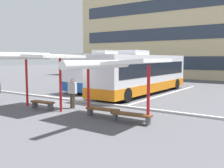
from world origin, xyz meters
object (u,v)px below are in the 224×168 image
coach_bus_0 (115,71)px  coach_bus_1 (143,74)px  bench_1 (42,103)px  waiting_shelter_1 (38,57)px  bench_2 (102,110)px  bench_3 (131,116)px  waiting_passenger_1 (72,91)px  waiting_shelter_2 (113,65)px

coach_bus_0 → coach_bus_1: bearing=-23.5°
coach_bus_1 → bench_1: size_ratio=7.82×
coach_bus_1 → bench_1: 9.37m
waiting_shelter_1 → bench_2: bearing=7.1°
coach_bus_1 → bench_3: 10.04m
bench_3 → coach_bus_1: bearing=114.7°
bench_1 → waiting_shelter_1: bearing=-90.0°
coach_bus_0 → waiting_passenger_1: size_ratio=6.57×
bench_1 → coach_bus_1: bearing=79.0°
waiting_shelter_1 → bench_3: size_ratio=2.52×
coach_bus_0 → bench_3: 13.49m
bench_2 → waiting_passenger_1: 3.03m
waiting_shelter_2 → bench_3: 2.48m
coach_bus_0 → waiting_shelter_1: coach_bus_0 is taller
bench_1 → bench_2: bearing=4.1°
bench_3 → waiting_shelter_2: bearing=-169.5°
coach_bus_0 → bench_3: (8.06, -10.74, -1.35)m
waiting_shelter_2 → coach_bus_0: bearing=123.3°
bench_1 → bench_3: bearing=0.6°
bench_1 → waiting_passenger_1: bearing=41.3°
coach_bus_0 → waiting_shelter_2: bearing=-56.7°
bench_1 → waiting_shelter_2: waiting_shelter_2 is taller
coach_bus_0 → waiting_passenger_1: 10.27m
bench_2 → waiting_passenger_1: bearing=163.3°
bench_1 → bench_3: size_ratio=0.80×
waiting_shelter_2 → waiting_passenger_1: bearing=161.5°
waiting_shelter_2 → bench_2: size_ratio=2.76×
coach_bus_1 → bench_3: size_ratio=6.22×
coach_bus_1 → bench_1: bearing=-101.0°
waiting_shelter_1 → bench_1: size_ratio=3.17×
coach_bus_1 → bench_2: bearing=-75.0°
waiting_shelter_1 → bench_3: 6.50m
bench_1 → waiting_passenger_1: 1.87m
bench_1 → waiting_shelter_2: (5.03, -0.11, 2.32)m
coach_bus_1 → waiting_shelter_1: (-1.76, -9.33, 1.37)m
coach_bus_0 → bench_1: coach_bus_0 is taller
coach_bus_0 → bench_2: size_ratio=6.47×
coach_bus_0 → bench_2: bearing=-59.2°
coach_bus_1 → waiting_shelter_1: coach_bus_1 is taller
bench_1 → bench_2: size_ratio=0.88×
coach_bus_0 → waiting_passenger_1: bearing=-70.4°
coach_bus_0 → waiting_shelter_2: 13.08m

